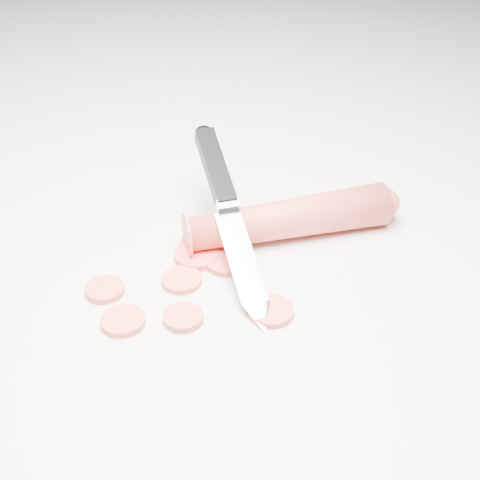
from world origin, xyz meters
The scene contains 11 objects.
ground centered at (0.00, 0.00, 0.00)m, with size 2.40×2.40×0.00m, color silver.
carrot centered at (0.02, 0.06, 0.02)m, with size 0.04×0.04×0.19m, color red.
carrot_slice_0 centered at (0.00, -0.01, 0.00)m, with size 0.04×0.04×0.01m, color #ED423C.
carrot_slice_1 centered at (-0.06, -0.10, 0.00)m, with size 0.03×0.03×0.01m, color #ED423C.
carrot_slice_2 centered at (-0.03, 0.00, 0.00)m, with size 0.04×0.04×0.01m, color #ED423C.
carrot_slice_3 centered at (0.01, -0.09, 0.00)m, with size 0.03×0.03×0.01m, color #ED423C.
carrot_slice_4 centered at (0.07, -0.04, 0.00)m, with size 0.04×0.04×0.01m, color #ED423C.
carrot_slice_5 centered at (-0.03, -0.02, 0.00)m, with size 0.04×0.04×0.01m, color #ED423C.
carrot_slice_6 centered at (-0.02, -0.05, 0.00)m, with size 0.03×0.03×0.01m, color #ED423C.
carrot_slice_7 centered at (-0.02, -0.12, 0.00)m, with size 0.04×0.04×0.01m, color #ED423C.
kitchen_knife centered at (-0.01, 0.01, 0.04)m, with size 0.18×0.16×0.08m, color silver, non-canonical shape.
Camera 1 is at (0.27, -0.39, 0.36)m, focal length 50.00 mm.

